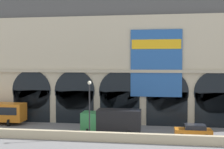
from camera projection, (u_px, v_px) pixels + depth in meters
ground_plane at (115, 133)px, 37.36m from camera, size 200.00×200.00×0.00m
quay_parapet_wall at (110, 137)px, 33.12m from camera, size 90.00×0.70×1.05m
station_building at (122, 57)px, 44.10m from camera, size 41.92×4.84×20.67m
box_truck_center at (112, 121)px, 36.66m from camera, size 7.50×2.91×3.12m
car_mideast at (194, 131)px, 35.07m from camera, size 4.40×2.22×1.55m
street_lamp_quayside at (89, 102)px, 34.13m from camera, size 0.44×0.44×6.90m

